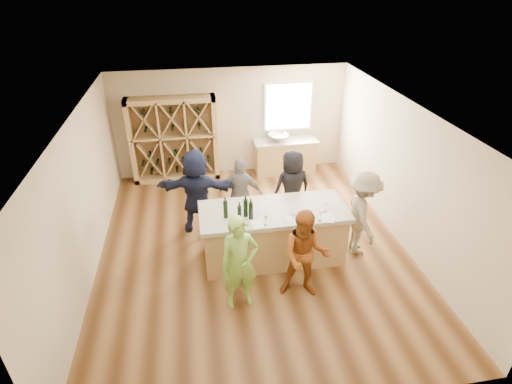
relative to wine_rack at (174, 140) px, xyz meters
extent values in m
cube|color=brown|center=(1.50, -3.27, -1.15)|extent=(6.00, 7.00, 0.10)
cube|color=white|center=(1.50, -3.27, 1.75)|extent=(6.00, 7.00, 0.10)
cube|color=beige|center=(1.50, 0.28, 0.30)|extent=(6.00, 0.10, 2.80)
cube|color=beige|center=(1.50, -6.82, 0.30)|extent=(6.00, 0.10, 2.80)
cube|color=beige|center=(-1.55, -3.27, 0.30)|extent=(0.10, 7.00, 2.80)
cube|color=beige|center=(4.55, -3.27, 0.30)|extent=(0.10, 7.00, 2.80)
cube|color=white|center=(3.00, 0.20, 0.65)|extent=(1.30, 0.06, 1.30)
cube|color=white|center=(3.00, 0.17, 0.65)|extent=(1.18, 0.01, 1.18)
cube|color=tan|center=(0.00, 0.00, 0.00)|extent=(2.20, 0.45, 2.20)
cube|color=tan|center=(2.90, -0.07, -0.67)|extent=(1.60, 0.58, 0.86)
cube|color=#B4A894|center=(2.90, -0.07, -0.21)|extent=(1.70, 0.62, 0.06)
imported|color=silver|center=(2.70, -0.07, -0.09)|extent=(0.54, 0.54, 0.19)
cylinder|color=silver|center=(2.70, 0.11, -0.03)|extent=(0.02, 0.02, 0.30)
cube|color=tan|center=(1.83, -3.65, -0.60)|extent=(2.60, 1.00, 1.00)
cube|color=#B4A894|center=(1.83, -3.65, -0.06)|extent=(2.72, 1.12, 0.08)
cylinder|color=black|center=(0.94, -3.75, 0.14)|extent=(0.09, 0.09, 0.32)
cylinder|color=black|center=(1.17, -3.89, 0.13)|extent=(0.09, 0.09, 0.29)
cylinder|color=black|center=(1.30, -3.77, 0.15)|extent=(0.10, 0.10, 0.33)
cylinder|color=black|center=(1.38, -3.86, 0.14)|extent=(0.09, 0.09, 0.32)
cone|color=white|center=(1.59, -4.11, 0.07)|extent=(0.09, 0.09, 0.18)
cone|color=white|center=(2.07, -4.13, 0.07)|extent=(0.09, 0.09, 0.19)
cone|color=white|center=(2.56, -4.14, 0.07)|extent=(0.07, 0.07, 0.18)
cone|color=white|center=(2.74, -3.87, 0.06)|extent=(0.07, 0.07, 0.17)
cube|color=white|center=(1.45, -4.05, -0.02)|extent=(0.25, 0.31, 0.00)
cube|color=white|center=(2.10, -4.06, -0.02)|extent=(0.23, 0.31, 0.00)
cube|color=white|center=(2.71, -4.06, -0.02)|extent=(0.30, 0.36, 0.00)
imported|color=#8CC64C|center=(1.05, -4.76, -0.25)|extent=(0.66, 0.52, 1.69)
imported|color=#994C19|center=(2.14, -4.71, -0.28)|extent=(0.89, 0.63, 1.65)
imported|color=gray|center=(3.54, -3.72, -0.24)|extent=(0.62, 1.16, 1.72)
imported|color=slate|center=(1.38, -2.48, -0.30)|extent=(1.03, 0.73, 1.59)
imported|color=black|center=(2.47, -2.50, -0.25)|extent=(0.91, 0.68, 1.70)
imported|color=#191E38|center=(0.47, -2.46, -0.18)|extent=(1.79, 0.90, 1.84)
camera|label=1|loc=(0.49, -9.67, 3.88)|focal=28.00mm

